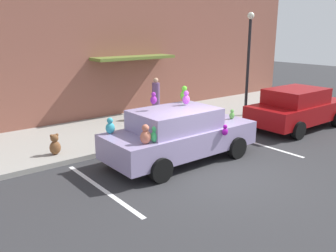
{
  "coord_description": "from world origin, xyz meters",
  "views": [
    {
      "loc": [
        -6.53,
        -6.22,
        3.7
      ],
      "look_at": [
        -0.1,
        1.93,
        0.9
      ],
      "focal_mm": 38.56,
      "sensor_mm": 36.0,
      "label": 1
    }
  ],
  "objects": [
    {
      "name": "plush_covered_car",
      "position": [
        -0.16,
        1.33,
        0.8
      ],
      "size": [
        4.53,
        2.04,
        2.05
      ],
      "color": "#9686B3",
      "rests_on": "ground"
    },
    {
      "name": "storefront_building",
      "position": [
        0.02,
        7.14,
        3.19
      ],
      "size": [
        24.0,
        1.25,
        6.4
      ],
      "color": "brown",
      "rests_on": "ground"
    },
    {
      "name": "parked_sedan_behind",
      "position": [
        5.68,
        1.28,
        0.79
      ],
      "size": [
        4.33,
        2.03,
        1.54
      ],
      "color": "maroon",
      "rests_on": "ground"
    },
    {
      "name": "ground_plane",
      "position": [
        0.0,
        0.0,
        0.0
      ],
      "size": [
        60.0,
        60.0,
        0.0
      ],
      "primitive_type": "plane",
      "color": "#2D2D30"
    },
    {
      "name": "parking_stripe_rear",
      "position": [
        -2.86,
        1.0,
        0.0
      ],
      "size": [
        0.12,
        3.6,
        0.01
      ],
      "primitive_type": "cube",
      "color": "silver",
      "rests_on": "ground"
    },
    {
      "name": "parking_stripe_front",
      "position": [
        2.9,
        1.0,
        0.0
      ],
      "size": [
        0.12,
        3.6,
        0.01
      ],
      "primitive_type": "cube",
      "color": "silver",
      "rests_on": "ground"
    },
    {
      "name": "sidewalk",
      "position": [
        0.0,
        5.0,
        0.07
      ],
      "size": [
        24.0,
        4.0,
        0.15
      ],
      "primitive_type": "cube",
      "color": "gray",
      "rests_on": "ground"
    },
    {
      "name": "street_lamp_post",
      "position": [
        5.34,
        3.5,
        2.7
      ],
      "size": [
        0.28,
        0.28,
        4.2
      ],
      "color": "black",
      "rests_on": "sidewalk"
    },
    {
      "name": "teddy_bear_on_sidewalk",
      "position": [
        -2.94,
        3.65,
        0.44
      ],
      "size": [
        0.33,
        0.27,
        0.62
      ],
      "color": "brown",
      "rests_on": "sidewalk"
    },
    {
      "name": "pedestrian_walking_past",
      "position": [
        2.04,
        5.44,
        0.92
      ],
      "size": [
        0.31,
        0.31,
        1.66
      ],
      "color": "#664673",
      "rests_on": "sidewalk"
    }
  ]
}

